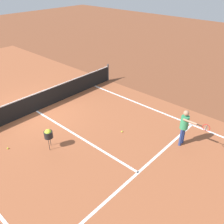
# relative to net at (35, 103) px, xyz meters

# --- Properties ---
(ground_plane) EXTENTS (60.00, 60.00, 0.00)m
(ground_plane) POSITION_rel_net_xyz_m (0.00, 0.00, -0.49)
(ground_plane) COLOR brown
(court_surface_inbounds) EXTENTS (10.62, 24.40, 0.00)m
(court_surface_inbounds) POSITION_rel_net_xyz_m (0.00, 0.00, -0.49)
(court_surface_inbounds) COLOR #9E5433
(court_surface_inbounds) RESTS_ON ground_plane
(line_sideline_right) EXTENTS (0.10, 11.89, 0.01)m
(line_sideline_right) POSITION_rel_net_xyz_m (4.11, -5.95, -0.49)
(line_sideline_right) COLOR white
(line_sideline_right) RESTS_ON ground_plane
(line_service_near) EXTENTS (8.22, 0.10, 0.01)m
(line_service_near) POSITION_rel_net_xyz_m (0.00, -6.40, -0.49)
(line_service_near) COLOR white
(line_service_near) RESTS_ON ground_plane
(line_center_service) EXTENTS (0.10, 6.40, 0.01)m
(line_center_service) POSITION_rel_net_xyz_m (0.00, -3.20, -0.49)
(line_center_service) COLOR white
(line_center_service) RESTS_ON ground_plane
(net) EXTENTS (10.72, 0.09, 1.07)m
(net) POSITION_rel_net_xyz_m (0.00, 0.00, 0.00)
(net) COLOR #33383D
(net) RESTS_ON ground_plane
(player_near) EXTENTS (0.47, 1.19, 1.58)m
(player_near) POSITION_rel_net_xyz_m (2.48, -6.74, 0.48)
(player_near) COLOR navy
(player_near) RESTS_ON ground_plane
(ball_hopper) EXTENTS (0.34, 0.34, 0.87)m
(ball_hopper) POSITION_rel_net_xyz_m (-1.25, -2.94, 0.18)
(ball_hopper) COLOR black
(ball_hopper) RESTS_ON ground_plane
(tennis_ball_near_net) EXTENTS (0.07, 0.07, 0.07)m
(tennis_ball_near_net) POSITION_rel_net_xyz_m (-2.45, -1.76, -0.46)
(tennis_ball_near_net) COLOR #CCE033
(tennis_ball_near_net) RESTS_ON ground_plane
(tennis_ball_mid_court) EXTENTS (0.07, 0.07, 0.07)m
(tennis_ball_mid_court) POSITION_rel_net_xyz_m (1.50, -4.39, -0.46)
(tennis_ball_mid_court) COLOR #CCE033
(tennis_ball_mid_court) RESTS_ON ground_plane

